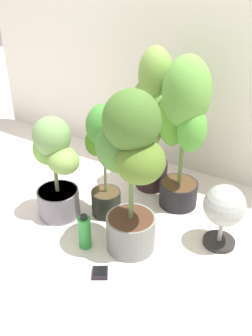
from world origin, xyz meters
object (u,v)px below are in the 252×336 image
nutrient_bottle (85,232)px  hygrometer_box (100,273)px  floor_fan (224,208)px  potted_plant_back_right (183,121)px  potted_plant_front_left (55,167)px  potted_plant_back_center (153,113)px  potted_plant_front_right (130,163)px  potted_plant_center (103,153)px

nutrient_bottle → hygrometer_box: bearing=-35.6°
floor_fan → nutrient_bottle: 0.77m
hygrometer_box → potted_plant_back_right: bearing=-126.6°
potted_plant_back_right → hygrometer_box: size_ratio=8.78×
potted_plant_back_right → nutrient_bottle: 0.84m
potted_plant_front_left → potted_plant_back_right: (0.58, 0.48, 0.24)m
hygrometer_box → floor_fan: bearing=-160.4°
floor_fan → potted_plant_front_left: bearing=-148.1°
nutrient_bottle → floor_fan: bearing=32.7°
potted_plant_back_center → nutrient_bottle: (-0.02, -0.73, -0.45)m
potted_plant_front_right → floor_fan: 0.58m
potted_plant_back_right → potted_plant_back_center: bearing=158.8°
potted_plant_back_center → potted_plant_center: size_ratio=1.33×
hygrometer_box → nutrient_bottle: (-0.19, 0.14, 0.09)m
potted_plant_front_right → potted_plant_back_center: potted_plant_back_center is taller
potted_plant_center → floor_fan: bearing=6.9°
nutrient_bottle → potted_plant_center: bearing=104.2°
potted_plant_front_left → hygrometer_box: (0.51, -0.30, -0.32)m
potted_plant_front_left → potted_plant_front_right: bearing=-3.1°
potted_plant_center → floor_fan: (0.71, 0.09, -0.18)m
nutrient_bottle → potted_plant_front_left: bearing=153.0°
potted_plant_front_right → potted_plant_back_center: (-0.19, 0.60, 0.02)m
potted_plant_back_center → potted_plant_back_right: 0.26m
potted_plant_front_left → floor_fan: 0.98m
potted_plant_front_right → potted_plant_center: potted_plant_front_right is taller
potted_plant_front_right → potted_plant_back_center: bearing=107.3°
potted_plant_front_left → hygrometer_box: 0.67m
potted_plant_front_left → potted_plant_center: bearing=34.4°
potted_plant_center → potted_plant_front_right: bearing=-32.9°
potted_plant_back_center → potted_plant_center: potted_plant_back_center is taller
potted_plant_front_left → hygrometer_box: size_ratio=5.94×
potted_plant_center → potted_plant_front_left: bearing=-145.6°
potted_plant_front_right → floor_fan: potted_plant_front_right is taller
potted_plant_back_right → floor_fan: 0.55m
potted_plant_front_left → potted_plant_center: potted_plant_center is taller
potted_plant_center → hygrometer_box: potted_plant_center is taller
potted_plant_back_center → floor_fan: (0.61, -0.33, -0.30)m
potted_plant_center → hygrometer_box: bearing=-59.1°
potted_plant_front_left → potted_plant_back_right: 0.79m
potted_plant_back_right → nutrient_bottle: (-0.26, -0.64, -0.48)m
potted_plant_front_right → nutrient_bottle: bearing=-148.0°
floor_fan → potted_plant_center: bearing=-155.8°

